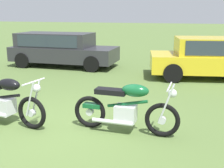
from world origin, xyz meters
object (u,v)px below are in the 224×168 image
(motorcycle_black, at_px, (4,101))
(motorcycle_green, at_px, (126,108))
(car_charcoal, at_px, (60,47))
(car_yellow, at_px, (215,56))

(motorcycle_black, relative_size, motorcycle_green, 1.01)
(motorcycle_green, height_order, car_charcoal, car_charcoal)
(motorcycle_black, bearing_deg, motorcycle_green, 14.24)
(motorcycle_black, height_order, car_charcoal, car_charcoal)
(car_charcoal, bearing_deg, car_yellow, -5.44)
(car_yellow, bearing_deg, motorcycle_black, -138.38)
(car_charcoal, xyz_separation_m, car_yellow, (6.28, -0.36, -0.04))
(car_yellow, bearing_deg, car_charcoal, 164.07)
(car_charcoal, bearing_deg, motorcycle_green, -54.12)
(motorcycle_black, distance_m, motorcycle_green, 2.54)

